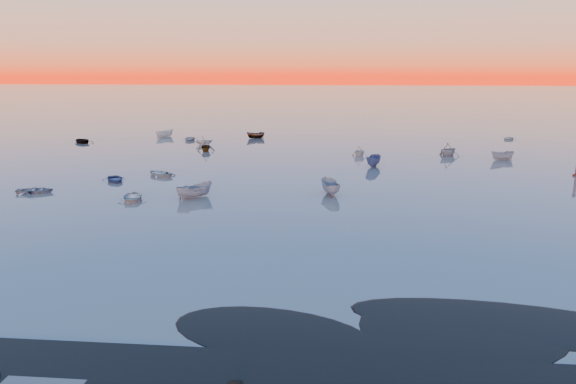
# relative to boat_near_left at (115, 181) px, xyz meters

# --- Properties ---
(ground) EXTENTS (600.00, 600.00, 0.00)m
(ground) POSITION_rel_boat_near_left_xyz_m (23.85, 63.54, 0.00)
(ground) COLOR #665D55
(ground) RESTS_ON ground
(mud_lobes) EXTENTS (140.00, 6.00, 0.07)m
(mud_lobes) POSITION_rel_boat_near_left_xyz_m (23.85, -37.46, 0.01)
(mud_lobes) COLOR black
(mud_lobes) RESTS_ON ground
(moored_fleet) EXTENTS (124.00, 58.00, 1.20)m
(moored_fleet) POSITION_rel_boat_near_left_xyz_m (23.85, 16.54, 0.00)
(moored_fleet) COLOR beige
(moored_fleet) RESTS_ON ground
(boat_near_left) EXTENTS (4.09, 3.31, 0.95)m
(boat_near_left) POSITION_rel_boat_near_left_xyz_m (0.00, 0.00, 0.00)
(boat_near_left) COLOR #3E4A76
(boat_near_left) RESTS_ON ground
(boat_near_center) EXTENTS (4.38, 4.38, 1.51)m
(boat_near_center) POSITION_rel_boat_near_left_xyz_m (11.83, -7.53, 0.00)
(boat_near_center) COLOR slate
(boat_near_center) RESTS_ON ground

